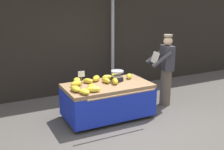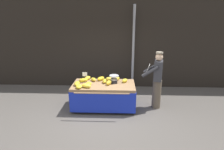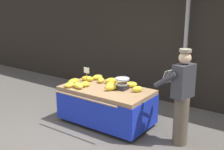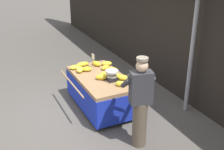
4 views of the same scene
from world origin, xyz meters
TOP-DOWN VIEW (x-y plane):
  - ground_plane at (0.00, 0.00)m, footprint 60.00×60.00m
  - back_wall at (0.00, 2.66)m, footprint 16.00×0.24m
  - street_pole at (0.86, 2.31)m, footprint 0.09×0.09m
  - banana_cart at (-0.10, 0.65)m, footprint 1.86×1.21m
  - weighing_scale at (0.20, 0.78)m, footprint 0.28×0.28m
  - price_sign at (-0.66, 0.71)m, footprint 0.14×0.01m
  - banana_bunch_0 at (0.06, 0.61)m, footprint 0.21×0.30m
  - banana_bunch_1 at (-0.86, 0.52)m, footprint 0.17×0.30m
  - banana_bunch_2 at (0.53, 0.82)m, footprint 0.22×0.24m
  - banana_bunch_3 at (0.26, 1.00)m, footprint 0.30×0.31m
  - banana_bunch_4 at (-0.64, 1.05)m, footprint 0.22×0.28m
  - banana_bunch_5 at (-0.22, 0.99)m, footprint 0.28×0.30m
  - banana_bunch_6 at (0.05, 0.97)m, footprint 0.25×0.20m
  - banana_bunch_7 at (-0.53, 0.50)m, footprint 0.22×0.25m
  - banana_bunch_8 at (-0.44, 0.92)m, footprint 0.23×0.28m
  - banana_bunch_9 at (-0.76, 0.28)m, footprint 0.21×0.28m
  - banana_bunch_10 at (-0.08, 0.76)m, footprint 0.13×0.28m
  - banana_bunch_11 at (-0.74, 0.82)m, footprint 0.30×0.22m
  - banana_bunch_12 at (-0.56, 0.33)m, footprint 0.32×0.25m
  - vendor_person at (1.47, 0.72)m, footprint 0.66×0.61m

SIDE VIEW (x-z plane):
  - ground_plane at x=0.00m, z-range 0.00..0.00m
  - banana_cart at x=-0.10m, z-range 0.17..0.93m
  - banana_bunch_9 at x=-0.76m, z-range 0.76..0.85m
  - banana_bunch_8 at x=-0.44m, z-range 0.76..0.86m
  - banana_bunch_1 at x=-0.86m, z-range 0.76..0.86m
  - banana_bunch_7 at x=-0.53m, z-range 0.76..0.86m
  - banana_bunch_4 at x=-0.64m, z-range 0.76..0.86m
  - banana_bunch_6 at x=0.05m, z-range 0.76..0.87m
  - banana_bunch_10 at x=-0.08m, z-range 0.76..0.87m
  - banana_bunch_3 at x=0.26m, z-range 0.76..0.87m
  - banana_bunch_11 at x=-0.74m, z-range 0.76..0.87m
  - banana_bunch_2 at x=0.53m, z-range 0.76..0.87m
  - banana_bunch_12 at x=-0.56m, z-range 0.76..0.87m
  - banana_bunch_5 at x=-0.22m, z-range 0.76..0.88m
  - banana_bunch_0 at x=0.06m, z-range 0.76..0.88m
  - weighing_scale at x=0.20m, z-range 0.76..0.99m
  - vendor_person at x=1.47m, z-range 0.02..1.73m
  - price_sign at x=-0.66m, z-range 0.83..1.17m
  - street_pole at x=0.86m, z-range 0.00..3.09m
  - back_wall at x=0.00m, z-range 0.00..3.88m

